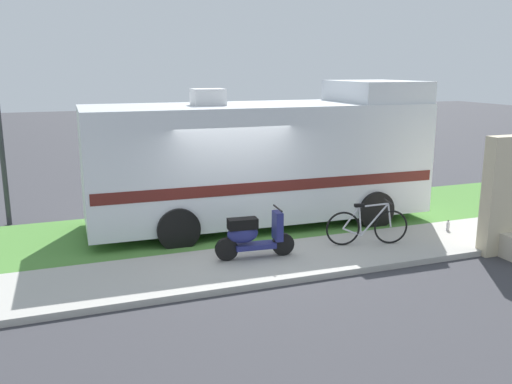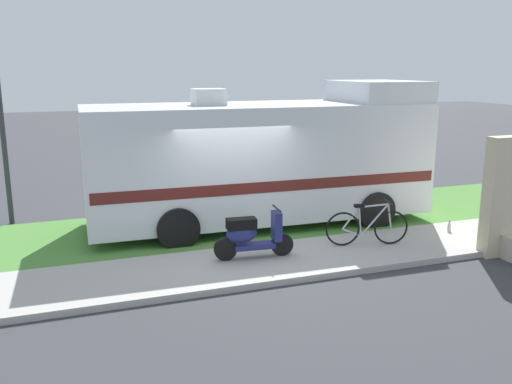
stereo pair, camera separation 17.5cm
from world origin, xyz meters
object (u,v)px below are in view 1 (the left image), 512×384
bicycle (367,226)px  pickup_truck_near (300,153)px  bottle_green (448,226)px  scooter (252,235)px  motorhome_rv (263,159)px

bicycle → pickup_truck_near: (1.77, 7.04, 0.42)m
bicycle → bottle_green: (2.25, 0.21, -0.29)m
bicycle → pickup_truck_near: size_ratio=0.29×
bicycle → pickup_truck_near: pickup_truck_near is taller
scooter → pickup_truck_near: (4.26, 6.98, 0.35)m
motorhome_rv → bottle_green: (3.56, -2.29, -1.38)m
bicycle → bottle_green: size_ratio=7.18×
bicycle → pickup_truck_near: bearing=75.9°
scooter → motorhome_rv: bearing=64.2°
pickup_truck_near → bottle_green: pickup_truck_near is taller
scooter → pickup_truck_near: pickup_truck_near is taller
motorhome_rv → pickup_truck_near: (3.08, 4.53, -0.67)m
scooter → bicycle: scooter is taller
motorhome_rv → pickup_truck_near: bearing=55.8°
bicycle → bottle_green: bicycle is taller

